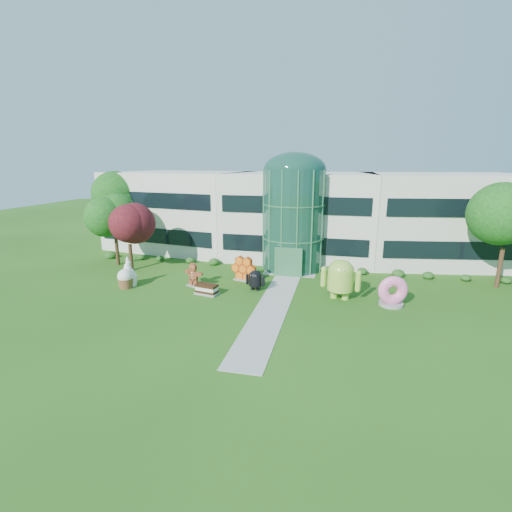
% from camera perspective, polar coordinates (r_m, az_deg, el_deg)
% --- Properties ---
extents(ground, '(140.00, 140.00, 0.00)m').
position_cam_1_polar(ground, '(26.86, 2.10, -8.79)').
color(ground, '#215114').
rests_on(ground, ground).
extents(building, '(46.00, 15.00, 9.30)m').
position_cam_1_polar(building, '(42.92, 6.84, 6.35)').
color(building, beige).
rests_on(building, ground).
extents(atrium, '(6.00, 6.00, 9.80)m').
position_cam_1_polar(atrium, '(36.99, 5.78, 5.49)').
color(atrium, '#194738').
rests_on(atrium, ground).
extents(walkway, '(2.40, 20.00, 0.04)m').
position_cam_1_polar(walkway, '(28.67, 2.88, -7.22)').
color(walkway, '#9E9E93').
rests_on(walkway, ground).
extents(tree_red, '(4.00, 4.00, 6.00)m').
position_cam_1_polar(tree_red, '(38.37, -18.88, 2.23)').
color(tree_red, '#3F0C14').
rests_on(tree_red, ground).
extents(trees_backdrop, '(52.00, 8.00, 8.40)m').
position_cam_1_polar(trees_backdrop, '(38.08, 5.96, 4.68)').
color(trees_backdrop, '#114512').
rests_on(trees_backdrop, ground).
extents(android_green, '(3.65, 2.79, 3.72)m').
position_cam_1_polar(android_green, '(29.71, 12.90, -3.03)').
color(android_green, '#90BD3C').
rests_on(android_green, ground).
extents(android_black, '(1.95, 1.47, 2.02)m').
position_cam_1_polar(android_black, '(31.12, -0.11, -3.51)').
color(android_black, black).
rests_on(android_black, ground).
extents(donut, '(2.46, 1.61, 2.35)m').
position_cam_1_polar(donut, '(29.65, 20.22, -5.00)').
color(donut, pink).
rests_on(donut, ground).
extents(gingerbread, '(2.45, 1.71, 2.12)m').
position_cam_1_polar(gingerbread, '(32.61, -9.63, -2.78)').
color(gingerbread, maroon).
rests_on(gingerbread, ground).
extents(ice_cream_sandwich, '(2.10, 1.36, 0.86)m').
position_cam_1_polar(ice_cream_sandwich, '(30.59, -7.58, -5.10)').
color(ice_cream_sandwich, black).
rests_on(ice_cream_sandwich, ground).
extents(honeycomb, '(2.74, 1.55, 2.04)m').
position_cam_1_polar(honeycomb, '(33.65, -1.91, -2.11)').
color(honeycomb, orange).
rests_on(honeycomb, ground).
extents(froyo, '(1.78, 1.78, 2.62)m').
position_cam_1_polar(froyo, '(33.93, -19.05, -2.26)').
color(froyo, white).
rests_on(froyo, ground).
extents(cupcake, '(1.45, 1.45, 1.68)m').
position_cam_1_polar(cupcake, '(33.63, -19.45, -3.28)').
color(cupcake, white).
rests_on(cupcake, ground).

